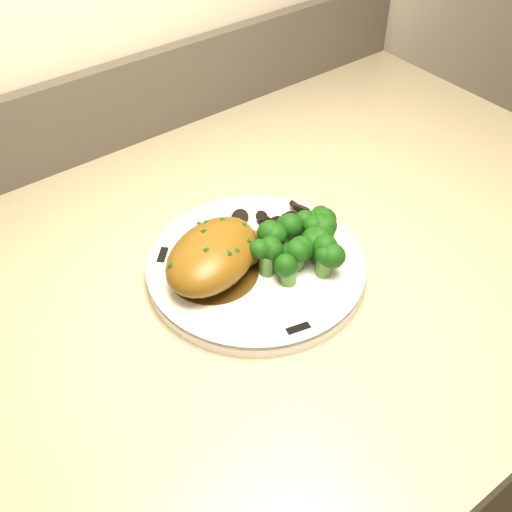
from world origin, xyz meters
TOP-DOWN VIEW (x-y plane):
  - plate at (0.53, 1.67)m, footprint 0.24×0.24m
  - rim_accent_0 at (0.63, 1.69)m, footprint 0.02×0.03m
  - rim_accent_1 at (0.45, 1.74)m, footprint 0.02×0.02m
  - rim_accent_2 at (0.50, 1.56)m, footprint 0.03×0.01m
  - gravy_pool at (0.48, 1.68)m, footprint 0.10×0.10m
  - chicken_breast at (0.49, 1.68)m, footprint 0.15×0.13m
  - mushroom_pile at (0.58, 1.70)m, footprint 0.08×0.06m
  - broccoli_florets at (0.57, 1.64)m, footprint 0.11×0.09m

SIDE VIEW (x-z plane):
  - plate at x=0.53m, z-range 0.85..0.87m
  - rim_accent_0 at x=0.63m, z-range 0.87..0.87m
  - rim_accent_1 at x=0.45m, z-range 0.87..0.87m
  - rim_accent_2 at x=0.50m, z-range 0.87..0.87m
  - gravy_pool at x=0.48m, z-range 0.87..0.87m
  - mushroom_pile at x=0.58m, z-range 0.86..0.88m
  - broccoli_florets at x=0.57m, z-range 0.87..0.91m
  - chicken_breast at x=0.49m, z-range 0.87..0.92m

